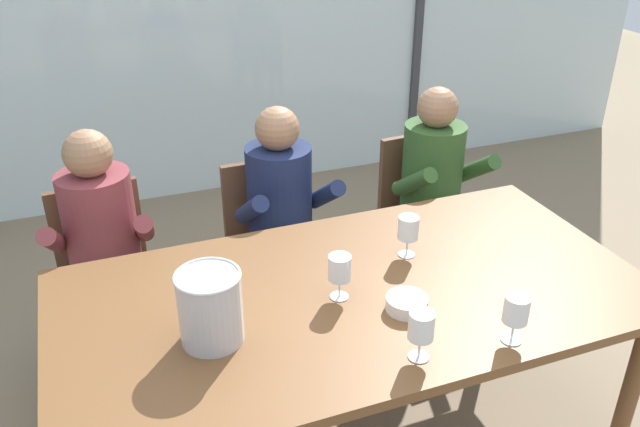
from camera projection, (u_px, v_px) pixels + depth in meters
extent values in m
plane|color=#847056|center=(278.00, 308.00, 3.62)|extent=(14.00, 14.00, 0.00)
cube|color=silver|center=(198.00, 12.00, 4.37)|extent=(7.40, 0.03, 2.60)
cube|color=brown|center=(353.00, 295.00, 2.44)|extent=(2.20, 1.12, 0.04)
cylinder|color=brown|center=(632.00, 386.00, 2.56)|extent=(0.07, 0.07, 0.73)
cylinder|color=brown|center=(84.00, 361.00, 2.69)|extent=(0.07, 0.07, 0.73)
cylinder|color=brown|center=(496.00, 268.00, 3.32)|extent=(0.07, 0.07, 0.73)
cube|color=brown|center=(112.00, 286.00, 3.03)|extent=(0.48, 0.48, 0.03)
cube|color=brown|center=(97.00, 226.00, 3.09)|extent=(0.42, 0.08, 0.42)
cylinder|color=brown|center=(84.00, 361.00, 2.92)|extent=(0.04, 0.04, 0.43)
cylinder|color=brown|center=(168.00, 337.00, 3.06)|extent=(0.04, 0.04, 0.43)
cylinder|color=brown|center=(72.00, 315.00, 3.22)|extent=(0.04, 0.04, 0.43)
cylinder|color=brown|center=(149.00, 295.00, 3.37)|extent=(0.04, 0.04, 0.43)
cube|color=brown|center=(277.00, 254.00, 3.29)|extent=(0.45, 0.45, 0.03)
cube|color=brown|center=(263.00, 198.00, 3.34)|extent=(0.42, 0.05, 0.42)
cylinder|color=brown|center=(254.00, 321.00, 3.17)|extent=(0.04, 0.04, 0.43)
cylinder|color=brown|center=(326.00, 303.00, 3.30)|extent=(0.04, 0.04, 0.43)
cylinder|color=brown|center=(233.00, 280.00, 3.48)|extent=(0.04, 0.04, 0.43)
cylinder|color=brown|center=(300.00, 266.00, 3.61)|extent=(0.04, 0.04, 0.43)
cube|color=brown|center=(430.00, 220.00, 3.61)|extent=(0.47, 0.47, 0.03)
cube|color=brown|center=(413.00, 169.00, 3.66)|extent=(0.42, 0.07, 0.42)
cylinder|color=brown|center=(416.00, 280.00, 3.49)|extent=(0.04, 0.04, 0.43)
cylinder|color=brown|center=(474.00, 263.00, 3.63)|extent=(0.04, 0.04, 0.43)
cylinder|color=brown|center=(381.00, 246.00, 3.79)|extent=(0.04, 0.04, 0.43)
cylinder|color=brown|center=(436.00, 233.00, 3.94)|extent=(0.04, 0.04, 0.43)
cylinder|color=brown|center=(101.00, 227.00, 2.94)|extent=(0.35, 0.35, 0.52)
sphere|color=#936B4C|center=(88.00, 154.00, 2.77)|extent=(0.21, 0.21, 0.21)
cube|color=#47423D|center=(88.00, 303.00, 2.87)|extent=(0.16, 0.41, 0.13)
cube|color=#47423D|center=(131.00, 296.00, 2.91)|extent=(0.16, 0.41, 0.13)
cylinder|color=#47423D|center=(97.00, 376.00, 2.81)|extent=(0.10, 0.10, 0.45)
cylinder|color=#47423D|center=(140.00, 368.00, 2.86)|extent=(0.10, 0.10, 0.45)
cylinder|color=brown|center=(53.00, 241.00, 2.78)|extent=(0.11, 0.33, 0.26)
cylinder|color=brown|center=(145.00, 228.00, 2.87)|extent=(0.11, 0.33, 0.26)
cylinder|color=#192347|center=(280.00, 197.00, 3.20)|extent=(0.34, 0.34, 0.52)
sphere|color=#936B4C|center=(278.00, 129.00, 3.04)|extent=(0.21, 0.21, 0.21)
cube|color=#47423D|center=(279.00, 266.00, 3.13)|extent=(0.16, 0.41, 0.13)
cube|color=#47423D|center=(314.00, 258.00, 3.20)|extent=(0.16, 0.41, 0.13)
cylinder|color=#47423D|center=(297.00, 331.00, 3.09)|extent=(0.10, 0.10, 0.45)
cylinder|color=#47423D|center=(331.00, 321.00, 3.15)|extent=(0.10, 0.10, 0.45)
cylinder|color=#192347|center=(251.00, 210.00, 3.02)|extent=(0.10, 0.33, 0.26)
cylinder|color=#192347|center=(325.00, 195.00, 3.16)|extent=(0.10, 0.33, 0.26)
cylinder|color=#2D5123|center=(432.00, 172.00, 3.47)|extent=(0.34, 0.34, 0.52)
sphere|color=#936B4C|center=(438.00, 107.00, 3.30)|extent=(0.21, 0.21, 0.21)
cube|color=#47423D|center=(435.00, 235.00, 3.40)|extent=(0.16, 0.41, 0.13)
cube|color=#47423D|center=(463.00, 228.00, 3.46)|extent=(0.16, 0.41, 0.13)
cylinder|color=#47423D|center=(453.00, 294.00, 3.35)|extent=(0.10, 0.10, 0.45)
cylinder|color=#47423D|center=(481.00, 285.00, 3.42)|extent=(0.10, 0.10, 0.45)
cylinder|color=#2D5123|center=(414.00, 182.00, 3.29)|extent=(0.10, 0.33, 0.26)
cylinder|color=#2D5123|center=(476.00, 169.00, 3.43)|extent=(0.10, 0.33, 0.26)
cylinder|color=#B7B7BC|center=(210.00, 308.00, 2.13)|extent=(0.21, 0.21, 0.25)
torus|color=silver|center=(207.00, 276.00, 2.07)|extent=(0.22, 0.22, 0.01)
cylinder|color=silver|center=(407.00, 303.00, 2.32)|extent=(0.15, 0.15, 0.05)
cylinder|color=silver|center=(406.00, 254.00, 2.66)|extent=(0.07, 0.07, 0.00)
cylinder|color=silver|center=(407.00, 246.00, 2.64)|extent=(0.01, 0.01, 0.07)
cylinder|color=silver|center=(408.00, 228.00, 2.60)|extent=(0.08, 0.08, 0.09)
cylinder|color=#560C1E|center=(408.00, 233.00, 2.61)|extent=(0.07, 0.07, 0.04)
cylinder|color=silver|center=(511.00, 340.00, 2.18)|extent=(0.07, 0.07, 0.00)
cylinder|color=silver|center=(513.00, 330.00, 2.16)|extent=(0.01, 0.01, 0.07)
cylinder|color=silver|center=(516.00, 309.00, 2.12)|extent=(0.08, 0.08, 0.09)
cylinder|color=#E0D184|center=(515.00, 316.00, 2.13)|extent=(0.07, 0.07, 0.04)
cylinder|color=silver|center=(419.00, 357.00, 2.10)|extent=(0.07, 0.07, 0.00)
cylinder|color=silver|center=(419.00, 347.00, 2.08)|extent=(0.01, 0.01, 0.07)
cylinder|color=silver|center=(421.00, 326.00, 2.04)|extent=(0.08, 0.08, 0.09)
cylinder|color=maroon|center=(421.00, 332.00, 2.06)|extent=(0.07, 0.07, 0.04)
cylinder|color=silver|center=(339.00, 296.00, 2.40)|extent=(0.07, 0.07, 0.00)
cylinder|color=silver|center=(339.00, 287.00, 2.38)|extent=(0.01, 0.01, 0.07)
cylinder|color=silver|center=(340.00, 268.00, 2.34)|extent=(0.08, 0.08, 0.09)
cylinder|color=#E0D184|center=(340.00, 274.00, 2.35)|extent=(0.07, 0.07, 0.04)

